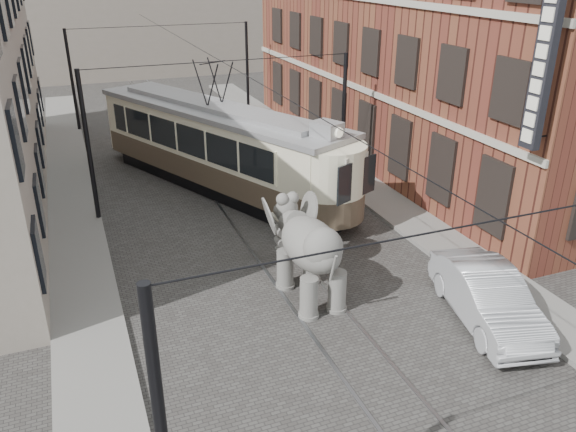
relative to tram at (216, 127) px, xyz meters
name	(u,v)px	position (x,y,z in m)	size (l,w,h in m)	color
ground	(282,263)	(0.15, -7.76, -2.84)	(120.00, 120.00, 0.00)	#403E3B
tram_rails	(282,263)	(0.15, -7.76, -2.83)	(1.54, 80.00, 0.02)	slate
sidewalk_right	(430,233)	(6.15, -7.76, -2.77)	(2.00, 60.00, 0.15)	slate
sidewalk_left	(85,298)	(-6.35, -7.76, -2.77)	(2.00, 60.00, 0.15)	slate
brick_building	(423,38)	(11.15, 1.24, 3.16)	(8.00, 26.00, 12.00)	maroon
catenary	(233,141)	(-0.05, -2.76, 0.16)	(11.00, 30.20, 6.00)	black
tram	(216,127)	(0.00, 0.00, 0.00)	(2.96, 14.32, 5.68)	#EFE7C2
elephant	(311,257)	(0.16, -10.13, -1.41)	(2.58, 4.68, 2.87)	slate
parked_car	(487,297)	(4.40, -13.09, -2.05)	(1.69, 4.81, 1.59)	#9D9EA2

